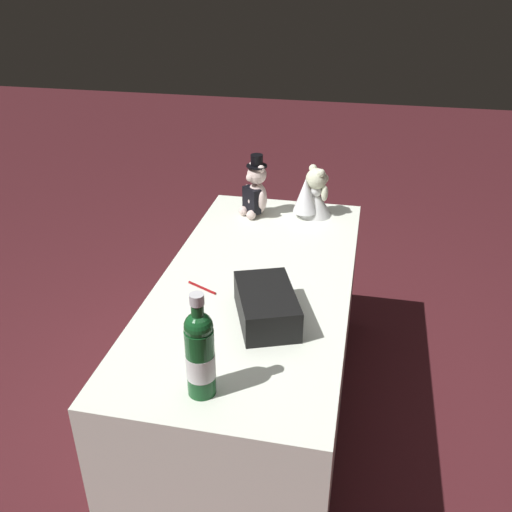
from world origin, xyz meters
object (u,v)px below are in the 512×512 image
object	(u,v)px
signing_pen	(201,287)
teddy_bear_groom	(255,191)
champagne_bottle	(200,353)
gift_case_black	(266,306)
teddy_bear_bride	(313,195)

from	to	relation	value
signing_pen	teddy_bear_groom	bearing A→B (deg)	-5.03
champagne_bottle	gift_case_black	world-z (taller)	champagne_bottle
teddy_bear_groom	signing_pen	bearing A→B (deg)	174.97
teddy_bear_bride	champagne_bottle	world-z (taller)	champagne_bottle
champagne_bottle	gift_case_black	distance (m)	0.41
teddy_bear_bride	gift_case_black	bearing A→B (deg)	176.82
signing_pen	gift_case_black	size ratio (longest dim) A/B	0.37
teddy_bear_bride	signing_pen	bearing A→B (deg)	156.27
gift_case_black	signing_pen	bearing A→B (deg)	61.98
teddy_bear_bride	signing_pen	world-z (taller)	teddy_bear_bride
champagne_bottle	signing_pen	bearing A→B (deg)	17.14
teddy_bear_groom	gift_case_black	distance (m)	0.87
teddy_bear_groom	champagne_bottle	size ratio (longest dim) A/B	0.90
teddy_bear_bride	gift_case_black	distance (m)	0.89
champagne_bottle	teddy_bear_groom	bearing A→B (deg)	4.84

